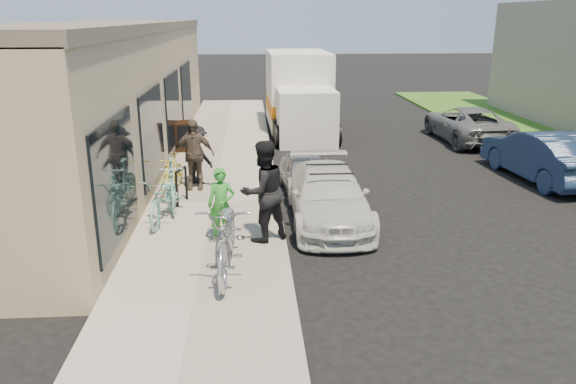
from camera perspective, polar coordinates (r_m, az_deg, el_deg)
name	(u,v)px	position (r m, az deg, el deg)	size (l,w,h in m)	color
ground	(308,256)	(10.82, 2.07, -6.53)	(120.00, 120.00, 0.00)	black
sidewalk	(213,205)	(13.57, -7.67, -1.28)	(3.00, 34.00, 0.15)	#A09C90
curb	(277,204)	(13.56, -1.11, -1.18)	(0.12, 34.00, 0.13)	gray
storefront	(115,93)	(18.45, -17.21, 9.61)	(3.60, 20.00, 4.22)	tan
bike_rack	(181,182)	(13.43, -10.79, 0.98)	(0.22, 0.58, 0.84)	black
sandwich_board	(184,136)	(18.62, -10.56, 5.57)	(0.75, 0.75, 0.99)	#321A0E
sedan_white	(328,196)	(12.44, 4.09, -0.37)	(1.71, 4.13, 1.23)	silver
sedan_silver	(307,174)	(14.41, 1.89, 1.80)	(1.21, 3.01, 1.02)	gray
moving_truck	(299,97)	(22.44, 1.14, 9.66)	(2.44, 6.26, 3.05)	silver
far_car_blue	(543,155)	(17.11, 24.45, 3.42)	(1.49, 4.28, 1.41)	#172847
far_car_gray	(467,124)	(21.64, 17.74, 6.61)	(2.10, 4.55, 1.27)	#5B5D61
tandem_bike	(228,235)	(9.70, -6.15, -4.33)	(0.88, 2.51, 1.32)	#B1B1B3
woman_rider	(221,205)	(10.95, -6.78, -1.34)	(0.54, 0.35, 1.48)	green
man_standing	(263,191)	(10.88, -2.55, 0.08)	(0.97, 0.76, 2.00)	black
cruiser_bike_a	(172,185)	(13.10, -11.70, 0.73)	(0.52, 1.86, 1.12)	#7DBAB2
cruiser_bike_b	(164,198)	(12.35, -12.51, -0.61)	(0.67, 1.92, 1.01)	#7DBAB2
cruiser_bike_c	(172,173)	(14.46, -11.70, 1.91)	(0.43, 1.54, 0.92)	gold
bystander_a	(197,155)	(14.90, -9.20, 3.76)	(1.00, 0.58, 1.55)	black
bystander_b	(194,154)	(14.41, -9.58, 3.79)	(1.06, 0.44, 1.80)	brown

